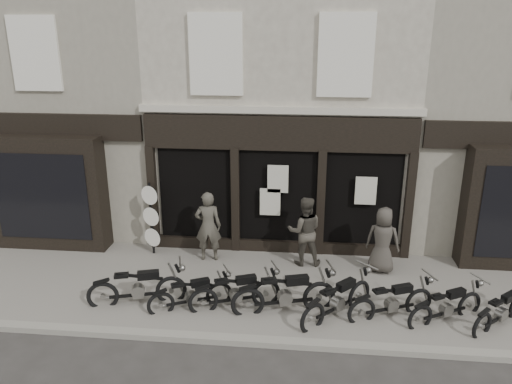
# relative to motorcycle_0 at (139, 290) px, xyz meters

# --- Properties ---
(ground_plane) EXTENTS (90.00, 90.00, 0.00)m
(ground_plane) POSITION_rel_motorcycle_0_xyz_m (2.95, 0.12, -0.42)
(ground_plane) COLOR #2D2B28
(ground_plane) RESTS_ON ground
(pavement) EXTENTS (30.00, 4.20, 0.12)m
(pavement) POSITION_rel_motorcycle_0_xyz_m (2.95, 1.02, -0.36)
(pavement) COLOR slate
(pavement) RESTS_ON ground_plane
(kerb) EXTENTS (30.00, 0.25, 0.13)m
(kerb) POSITION_rel_motorcycle_0_xyz_m (2.95, -1.13, -0.36)
(kerb) COLOR gray
(kerb) RESTS_ON ground_plane
(central_building) EXTENTS (7.30, 6.22, 8.34)m
(central_building) POSITION_rel_motorcycle_0_xyz_m (2.95, 6.07, 3.66)
(central_building) COLOR #B8B19E
(central_building) RESTS_ON ground
(neighbour_left) EXTENTS (5.60, 6.73, 8.34)m
(neighbour_left) POSITION_rel_motorcycle_0_xyz_m (-3.40, 6.01, 3.62)
(neighbour_left) COLOR gray
(neighbour_left) RESTS_ON ground
(neighbour_right) EXTENTS (5.60, 6.73, 8.34)m
(neighbour_right) POSITION_rel_motorcycle_0_xyz_m (9.30, 6.01, 3.62)
(neighbour_right) COLOR gray
(neighbour_right) RESTS_ON ground
(motorcycle_0) EXTENTS (2.16, 0.91, 1.06)m
(motorcycle_0) POSITION_rel_motorcycle_0_xyz_m (0.00, 0.00, 0.00)
(motorcycle_0) COLOR black
(motorcycle_0) RESTS_ON ground
(motorcycle_1) EXTENTS (1.79, 1.06, 0.92)m
(motorcycle_1) POSITION_rel_motorcycle_0_xyz_m (1.23, -0.07, -0.06)
(motorcycle_1) COLOR black
(motorcycle_1) RESTS_ON ground
(motorcycle_2) EXTENTS (2.00, 1.03, 1.01)m
(motorcycle_2) POSITION_rel_motorcycle_0_xyz_m (2.22, 0.07, -0.02)
(motorcycle_2) COLOR black
(motorcycle_2) RESTS_ON ground
(motorcycle_3) EXTENTS (2.29, 0.96, 1.12)m
(motorcycle_3) POSITION_rel_motorcycle_0_xyz_m (3.31, 0.01, 0.02)
(motorcycle_3) COLOR black
(motorcycle_3) RESTS_ON ground
(motorcycle_4) EXTENTS (1.70, 1.72, 1.04)m
(motorcycle_4) POSITION_rel_motorcycle_0_xyz_m (4.45, -0.08, -0.01)
(motorcycle_4) COLOR black
(motorcycle_4) RESTS_ON ground
(motorcycle_5) EXTENTS (1.92, 1.05, 0.98)m
(motorcycle_5) POSITION_rel_motorcycle_0_xyz_m (5.61, 0.03, -0.03)
(motorcycle_5) COLOR black
(motorcycle_5) RESTS_ON ground
(motorcycle_6) EXTENTS (1.79, 1.17, 0.94)m
(motorcycle_6) POSITION_rel_motorcycle_0_xyz_m (6.75, -0.01, -0.05)
(motorcycle_6) COLOR black
(motorcycle_6) RESTS_ON ground
(motorcycle_7) EXTENTS (1.61, 1.42, 0.93)m
(motorcycle_7) POSITION_rel_motorcycle_0_xyz_m (7.86, -0.06, -0.05)
(motorcycle_7) COLOR black
(motorcycle_7) RESTS_ON ground
(man_left) EXTENTS (0.73, 0.51, 1.90)m
(man_left) POSITION_rel_motorcycle_0_xyz_m (1.16, 2.34, 0.65)
(man_left) COLOR #444038
(man_left) RESTS_ON pavement
(man_centre) EXTENTS (0.95, 0.77, 1.85)m
(man_centre) POSITION_rel_motorcycle_0_xyz_m (3.70, 2.33, 0.62)
(man_centre) COLOR #3F3B33
(man_centre) RESTS_ON pavement
(man_right) EXTENTS (0.95, 0.74, 1.72)m
(man_right) POSITION_rel_motorcycle_0_xyz_m (5.66, 2.09, 0.56)
(man_right) COLOR #3D3832
(man_right) RESTS_ON pavement
(advert_sign_post) EXTENTS (0.50, 0.34, 2.15)m
(advert_sign_post) POSITION_rel_motorcycle_0_xyz_m (-0.43, 2.52, 0.62)
(advert_sign_post) COLOR black
(advert_sign_post) RESTS_ON ground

